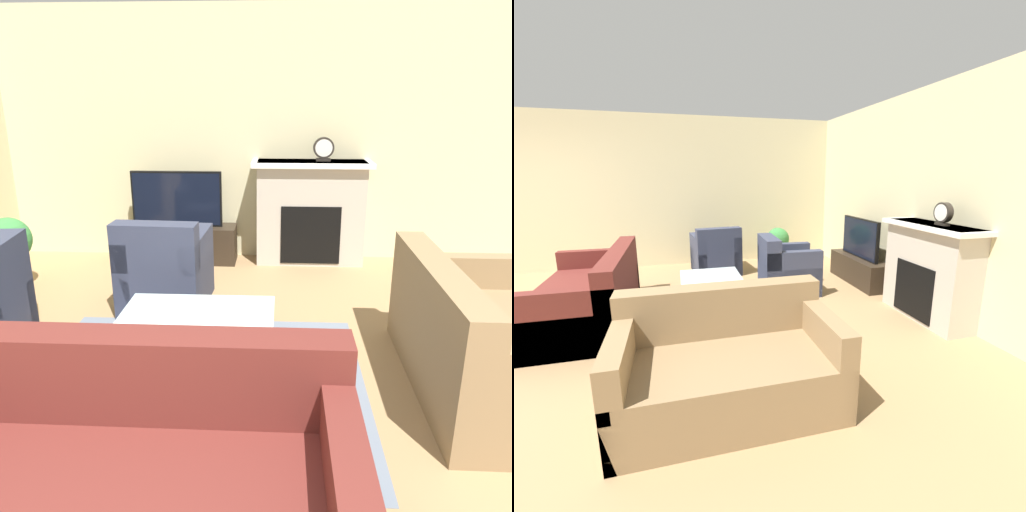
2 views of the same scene
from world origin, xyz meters
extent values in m
cube|color=beige|center=(0.00, 5.22, 1.35)|extent=(7.98, 0.06, 2.70)
cube|color=beige|center=(-2.52, 2.59, 1.35)|extent=(0.06, 8.19, 2.70)
cube|color=slate|center=(0.04, 2.43, 0.00)|extent=(2.22, 1.94, 0.00)
cube|color=#BCB2A3|center=(0.91, 5.00, 0.56)|extent=(1.16, 0.38, 1.12)
cube|color=black|center=(0.91, 4.80, 0.35)|extent=(0.64, 0.01, 0.63)
cube|color=white|center=(0.91, 4.97, 1.10)|extent=(1.28, 0.44, 0.05)
cube|color=#2D2319|center=(-0.55, 4.93, 0.20)|extent=(1.28, 0.35, 0.41)
cube|color=black|center=(-0.55, 4.93, 0.71)|extent=(0.99, 0.05, 0.61)
cube|color=black|center=(-0.55, 4.90, 0.71)|extent=(0.95, 0.01, 0.57)
cube|color=#5B231E|center=(-0.06, 1.13, 0.21)|extent=(1.93, 0.99, 0.42)
cube|color=#5B231E|center=(-0.06, 1.52, 0.62)|extent=(1.93, 0.20, 0.40)
cube|color=#5B231E|center=(-0.95, 1.13, 0.33)|extent=(0.14, 0.99, 0.66)
cube|color=#5B231E|center=(0.84, 1.13, 0.33)|extent=(0.14, 0.99, 0.66)
cube|color=#8C704C|center=(1.90, 2.51, 0.21)|extent=(0.89, 1.57, 0.42)
cube|color=#8C704C|center=(1.55, 2.51, 0.62)|extent=(0.20, 1.57, 0.40)
cube|color=#8C704C|center=(1.90, 1.79, 0.33)|extent=(0.89, 0.14, 0.66)
cube|color=#8C704C|center=(1.90, 3.22, 0.33)|extent=(0.89, 0.14, 0.66)
cube|color=#33384C|center=(-1.74, 2.82, 0.21)|extent=(0.90, 0.82, 0.42)
cube|color=#33384C|center=(-1.43, 2.85, 0.62)|extent=(0.28, 0.75, 0.40)
cube|color=#33384C|center=(-1.77, 3.11, 0.33)|extent=(0.83, 0.23, 0.66)
cube|color=#33384C|center=(-1.71, 2.52, 0.33)|extent=(0.83, 0.23, 0.66)
cube|color=#33384C|center=(-0.41, 3.72, 0.21)|extent=(0.73, 0.82, 0.42)
cube|color=#33384C|center=(-0.43, 3.43, 0.62)|extent=(0.71, 0.23, 0.40)
cube|color=#33384C|center=(-0.14, 3.71, 0.33)|extent=(0.18, 0.79, 0.66)
cube|color=#33384C|center=(-0.69, 3.73, 0.33)|extent=(0.18, 0.79, 0.66)
cylinder|color=#333338|center=(-0.43, 2.25, 0.20)|extent=(0.04, 0.04, 0.40)
cylinder|color=#333338|center=(0.51, 2.25, 0.20)|extent=(0.04, 0.04, 0.40)
cylinder|color=#333338|center=(-0.43, 2.91, 0.20)|extent=(0.04, 0.04, 0.40)
cylinder|color=#333338|center=(0.51, 2.91, 0.20)|extent=(0.04, 0.04, 0.40)
cube|color=silver|center=(0.04, 2.58, 0.41)|extent=(1.02, 0.74, 0.02)
cylinder|color=#AD704C|center=(-1.99, 4.03, 0.09)|extent=(0.28, 0.28, 0.19)
cylinder|color=#4C3823|center=(-1.99, 4.03, 0.25)|extent=(0.03, 0.03, 0.13)
sphere|color=#387F3D|center=(-1.99, 4.03, 0.48)|extent=(0.43, 0.43, 0.43)
cube|color=#28231E|center=(1.02, 5.00, 1.14)|extent=(0.15, 0.07, 0.03)
cylinder|color=#28231E|center=(1.02, 5.00, 1.26)|extent=(0.22, 0.07, 0.22)
cylinder|color=white|center=(1.02, 4.96, 1.26)|extent=(0.18, 0.00, 0.18)
camera|label=1|loc=(0.59, -0.38, 1.81)|focal=35.00mm
camera|label=2|loc=(4.10, 2.20, 1.65)|focal=24.00mm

